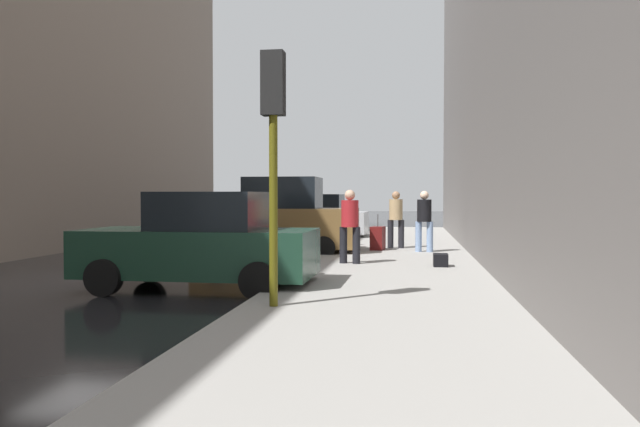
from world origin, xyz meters
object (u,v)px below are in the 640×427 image
pedestrian_in_jeans (424,218)px  duffel_bag (441,260)px  parked_bronze_suv (278,220)px  traffic_light (273,122)px  rolling_suitcase (378,238)px  parked_silver_sedan (314,218)px  fire_hydrant (349,234)px  pedestrian_in_tan_coat (396,216)px  pedestrian_in_red_jacket (350,222)px  parked_dark_green_sedan (201,244)px

pedestrian_in_jeans → duffel_bag: bearing=-85.4°
parked_bronze_suv → traffic_light: size_ratio=1.28×
traffic_light → pedestrian_in_jeans: bearing=75.9°
rolling_suitcase → parked_silver_sedan: bearing=115.2°
fire_hydrant → pedestrian_in_jeans: 3.14m
pedestrian_in_jeans → rolling_suitcase: (-1.32, 0.46, -0.61)m
parked_silver_sedan → pedestrian_in_tan_coat: (3.32, -5.24, 0.26)m
rolling_suitcase → pedestrian_in_red_jacket: bearing=-96.7°
duffel_bag → pedestrian_in_jeans: bearing=94.6°
parked_dark_green_sedan → duffel_bag: size_ratio=9.59×
parked_dark_green_sedan → parked_bronze_suv: size_ratio=0.92×
parked_dark_green_sedan → duffel_bag: bearing=36.0°
rolling_suitcase → pedestrian_in_tan_coat: bearing=55.5°
traffic_light → pedestrian_in_jeans: size_ratio=2.11×
duffel_bag → fire_hydrant: bearing=115.0°
traffic_light → parked_dark_green_sedan: bearing=129.7°
traffic_light → rolling_suitcase: size_ratio=3.46×
parked_silver_sedan → rolling_suitcase: (2.81, -5.97, -0.36)m
parked_silver_sedan → rolling_suitcase: bearing=-64.8°
parked_silver_sedan → pedestrian_in_red_jacket: (2.37, -9.75, 0.26)m
parked_dark_green_sedan → parked_silver_sedan: size_ratio=0.99×
rolling_suitcase → duffel_bag: bearing=-68.3°
parked_bronze_suv → rolling_suitcase: 2.95m
pedestrian_in_red_jacket → rolling_suitcase: (0.44, 3.78, -0.61)m
parked_silver_sedan → traffic_light: traffic_light is taller
parked_silver_sedan → pedestrian_in_red_jacket: size_ratio=2.49×
parked_bronze_suv → pedestrian_in_jeans: 4.15m
pedestrian_in_jeans → duffel_bag: pedestrian_in_jeans is taller
parked_bronze_suv → pedestrian_in_jeans: (4.14, 0.26, 0.07)m
parked_silver_sedan → fire_hydrant: parked_silver_sedan is taller
pedestrian_in_red_jacket → duffel_bag: bearing=-8.2°
duffel_bag → rolling_suitcase: bearing=111.7°
pedestrian_in_tan_coat → duffel_bag: 5.00m
pedestrian_in_jeans → pedestrian_in_red_jacket: bearing=-118.0°
fire_hydrant → pedestrian_in_tan_coat: bearing=-28.6°
pedestrian_in_red_jacket → pedestrian_in_jeans: size_ratio=1.00×
parked_dark_green_sedan → traffic_light: size_ratio=1.17×
fire_hydrant → pedestrian_in_jeans: size_ratio=0.41×
pedestrian_in_tan_coat → duffel_bag: pedestrian_in_tan_coat is taller
fire_hydrant → duffel_bag: (2.63, -5.63, -0.21)m
parked_dark_green_sedan → traffic_light: traffic_light is taller
parked_bronze_suv → pedestrian_in_tan_coat: 3.62m
parked_bronze_suv → rolling_suitcase: bearing=14.3°
traffic_light → rolling_suitcase: (0.96, 9.53, -2.27)m
parked_bronze_suv → fire_hydrant: (1.80, 2.27, -0.54)m
pedestrian_in_red_jacket → fire_hydrant: bearing=96.1°
parked_dark_green_sedan → parked_silver_sedan: (-0.00, 13.27, 0.00)m
parked_dark_green_sedan → pedestrian_in_red_jacket: (2.37, 3.52, 0.26)m
pedestrian_in_tan_coat → parked_bronze_suv: bearing=-156.4°
traffic_light → pedestrian_in_tan_coat: 10.49m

